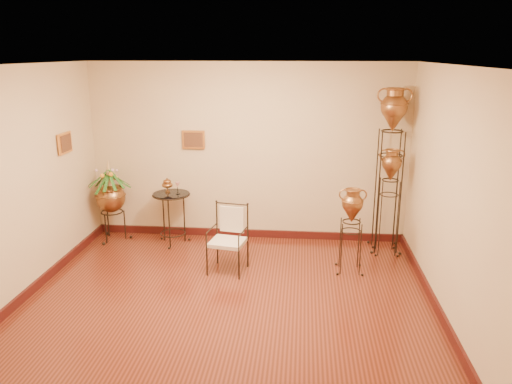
# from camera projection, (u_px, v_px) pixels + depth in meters

# --- Properties ---
(ground) EXTENTS (5.00, 5.00, 0.00)m
(ground) POSITION_uv_depth(u_px,v_px,m) (224.00, 312.00, 5.84)
(ground) COLOR maroon
(ground) RESTS_ON ground
(room_shell) EXTENTS (5.02, 5.02, 2.81)m
(room_shell) POSITION_uv_depth(u_px,v_px,m) (221.00, 167.00, 5.38)
(room_shell) COLOR #CBB583
(room_shell) RESTS_ON ground
(amphora_tall) EXTENTS (0.64, 0.64, 2.47)m
(amphora_tall) POSITION_uv_depth(u_px,v_px,m) (389.00, 169.00, 7.36)
(amphora_tall) COLOR black
(amphora_tall) RESTS_ON ground
(amphora_mid) EXTENTS (0.46, 0.46, 1.61)m
(amphora_mid) POSITION_uv_depth(u_px,v_px,m) (389.00, 201.00, 7.35)
(amphora_mid) COLOR black
(amphora_mid) RESTS_ON ground
(amphora_short) EXTENTS (0.38, 0.38, 1.20)m
(amphora_short) POSITION_uv_depth(u_px,v_px,m) (351.00, 230.00, 6.78)
(amphora_short) COLOR black
(amphora_short) RESTS_ON ground
(planter_urn) EXTENTS (0.95, 0.95, 1.36)m
(planter_urn) POSITION_uv_depth(u_px,v_px,m) (110.00, 194.00, 7.89)
(planter_urn) COLOR black
(planter_urn) RESTS_ON ground
(armchair) EXTENTS (0.60, 0.57, 0.93)m
(armchair) POSITION_uv_depth(u_px,v_px,m) (228.00, 239.00, 6.80)
(armchair) COLOR black
(armchair) RESTS_ON ground
(side_table) EXTENTS (0.59, 0.59, 1.04)m
(side_table) POSITION_uv_depth(u_px,v_px,m) (172.00, 217.00, 7.82)
(side_table) COLOR black
(side_table) RESTS_ON ground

